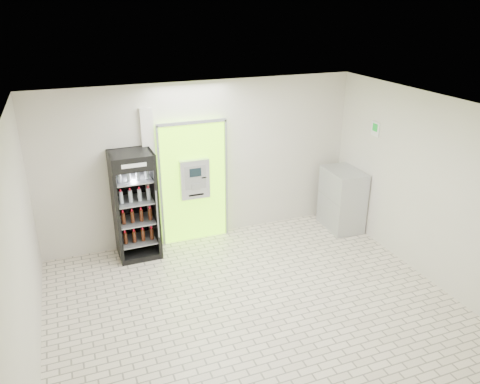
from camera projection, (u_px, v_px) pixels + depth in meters
ground at (252, 304)px, 7.13m from camera, size 6.00×6.00×0.00m
room_shell at (253, 193)px, 6.43m from camera, size 6.00×6.00×6.00m
atm_assembly at (193, 181)px, 8.70m from camera, size 1.30×0.24×2.33m
pillar at (151, 180)px, 8.42m from camera, size 0.22×0.11×2.60m
beverage_cooler at (135, 207)px, 8.21m from camera, size 0.74×0.70×1.94m
steel_cabinet at (342, 199)px, 9.35m from camera, size 0.66×0.94×1.22m
exit_sign at (375, 129)px, 8.52m from camera, size 0.02×0.22×0.26m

